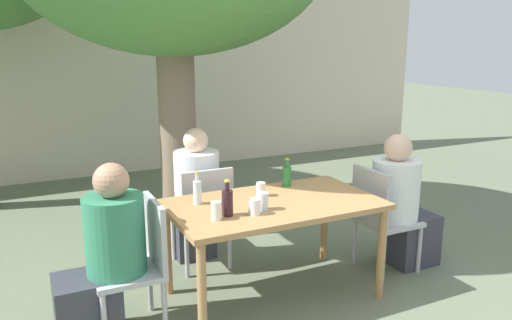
{
  "coord_description": "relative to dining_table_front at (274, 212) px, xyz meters",
  "views": [
    {
      "loc": [
        -1.64,
        -3.07,
        1.9
      ],
      "look_at": [
        0.0,
        0.3,
        1.0
      ],
      "focal_mm": 35.0,
      "sensor_mm": 36.0,
      "label": 1
    }
  ],
  "objects": [
    {
      "name": "ground_plane",
      "position": [
        0.0,
        0.0,
        -0.67
      ],
      "size": [
        30.0,
        30.0,
        0.0
      ],
      "primitive_type": "plane",
      "color": "#667056"
    },
    {
      "name": "cafe_building_wall",
      "position": [
        0.0,
        4.23,
        0.73
      ],
      "size": [
        10.0,
        0.08,
        2.8
      ],
      "color": "beige",
      "rests_on": "ground_plane"
    },
    {
      "name": "dining_table_front",
      "position": [
        0.0,
        0.0,
        0.0
      ],
      "size": [
        1.53,
        0.88,
        0.75
      ],
      "color": "#B27F4C",
      "rests_on": "ground_plane"
    },
    {
      "name": "patio_chair_0",
      "position": [
        -1.0,
        0.0,
        -0.17
      ],
      "size": [
        0.44,
        0.44,
        0.89
      ],
      "rotation": [
        0.0,
        0.0,
        -1.57
      ],
      "color": "#B2B2B7",
      "rests_on": "ground_plane"
    },
    {
      "name": "patio_chair_1",
      "position": [
        1.0,
        0.0,
        -0.17
      ],
      "size": [
        0.44,
        0.44,
        0.89
      ],
      "rotation": [
        0.0,
        0.0,
        1.57
      ],
      "color": "#B2B2B7",
      "rests_on": "ground_plane"
    },
    {
      "name": "patio_chair_2",
      "position": [
        -0.31,
        0.67,
        -0.17
      ],
      "size": [
        0.44,
        0.44,
        0.89
      ],
      "rotation": [
        0.0,
        0.0,
        3.14
      ],
      "color": "#B2B2B7",
      "rests_on": "ground_plane"
    },
    {
      "name": "person_seated_0",
      "position": [
        -1.23,
        -0.0,
        -0.14
      ],
      "size": [
        0.59,
        0.38,
        1.17
      ],
      "rotation": [
        0.0,
        0.0,
        -1.57
      ],
      "color": "#383842",
      "rests_on": "ground_plane"
    },
    {
      "name": "person_seated_1",
      "position": [
        1.23,
        -0.0,
        -0.14
      ],
      "size": [
        0.6,
        0.4,
        1.16
      ],
      "rotation": [
        0.0,
        0.0,
        1.57
      ],
      "color": "#383842",
      "rests_on": "ground_plane"
    },
    {
      "name": "person_seated_2",
      "position": [
        -0.31,
        0.9,
        -0.13
      ],
      "size": [
        0.38,
        0.59,
        1.19
      ],
      "rotation": [
        0.0,
        0.0,
        3.14
      ],
      "color": "#383842",
      "rests_on": "ground_plane"
    },
    {
      "name": "green_bottle_0",
      "position": [
        0.29,
        0.32,
        0.17
      ],
      "size": [
        0.07,
        0.07,
        0.23
      ],
      "color": "#287A38",
      "rests_on": "dining_table_front"
    },
    {
      "name": "water_bottle_1",
      "position": [
        -0.52,
        0.2,
        0.17
      ],
      "size": [
        0.06,
        0.06,
        0.24
      ],
      "color": "silver",
      "rests_on": "dining_table_front"
    },
    {
      "name": "wine_bottle_2",
      "position": [
        -0.42,
        -0.13,
        0.18
      ],
      "size": [
        0.08,
        0.08,
        0.25
      ],
      "color": "#331923",
      "rests_on": "dining_table_front"
    },
    {
      "name": "drinking_glass_0",
      "position": [
        -0.03,
        0.16,
        0.13
      ],
      "size": [
        0.07,
        0.07,
        0.11
      ],
      "color": "silver",
      "rests_on": "dining_table_front"
    },
    {
      "name": "drinking_glass_1",
      "position": [
        -0.52,
        -0.17,
        0.14
      ],
      "size": [
        0.07,
        0.07,
        0.12
      ],
      "color": "silver",
      "rests_on": "dining_table_front"
    },
    {
      "name": "drinking_glass_2",
      "position": [
        -0.15,
        -0.12,
        0.14
      ],
      "size": [
        0.08,
        0.08,
        0.13
      ],
      "color": "silver",
      "rests_on": "dining_table_front"
    },
    {
      "name": "drinking_glass_3",
      "position": [
        -0.25,
        -0.18,
        0.13
      ],
      "size": [
        0.08,
        0.08,
        0.11
      ],
      "color": "white",
      "rests_on": "dining_table_front"
    }
  ]
}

